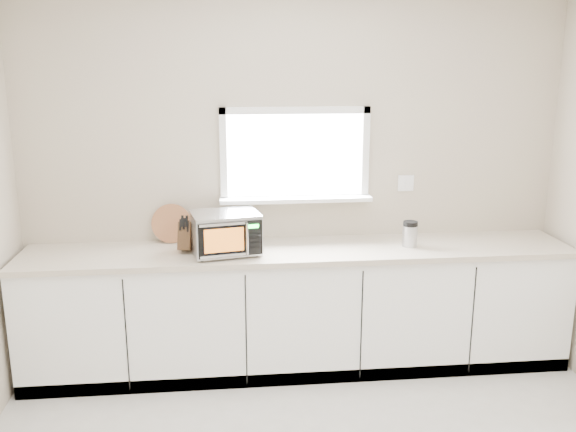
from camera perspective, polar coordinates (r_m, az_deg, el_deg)
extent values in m
cube|color=#AF9E8B|center=(4.55, 0.63, 3.28)|extent=(4.00, 0.02, 2.70)
cube|color=white|center=(4.50, 0.66, 5.74)|extent=(1.00, 0.02, 0.60)
cube|color=white|center=(4.50, 0.74, 1.59)|extent=(1.12, 0.16, 0.03)
cube|color=white|center=(4.45, 0.69, 9.86)|extent=(1.10, 0.04, 0.05)
cube|color=white|center=(4.55, 0.67, 1.66)|extent=(1.10, 0.04, 0.05)
cube|color=white|center=(4.46, -6.07, 5.58)|extent=(0.05, 0.04, 0.70)
cube|color=white|center=(4.58, 7.25, 5.77)|extent=(0.05, 0.04, 0.70)
cube|color=white|center=(4.72, 10.96, 3.04)|extent=(0.12, 0.01, 0.12)
cube|color=white|center=(4.53, 1.04, -8.82)|extent=(3.92, 0.60, 0.88)
cube|color=beige|center=(4.36, 1.08, -3.30)|extent=(3.92, 0.64, 0.04)
cylinder|color=black|center=(4.11, -8.05, -4.14)|extent=(0.02, 0.02, 0.01)
cylinder|color=black|center=(4.36, -8.62, -3.08)|extent=(0.02, 0.02, 0.01)
cylinder|color=black|center=(4.18, -2.93, -3.70)|extent=(0.02, 0.02, 0.01)
cylinder|color=black|center=(4.43, -3.79, -2.69)|extent=(0.02, 0.02, 0.01)
cube|color=#B5B7BD|center=(4.23, -5.88, -1.56)|extent=(0.51, 0.42, 0.27)
cube|color=black|center=(4.06, -5.39, -2.20)|extent=(0.43, 0.10, 0.24)
cube|color=orange|center=(4.05, -6.00, -2.27)|extent=(0.26, 0.06, 0.16)
cylinder|color=silver|center=(4.06, -3.82, -2.17)|extent=(0.02, 0.02, 0.21)
cube|color=black|center=(4.09, -3.28, -2.04)|extent=(0.11, 0.03, 0.23)
cube|color=#19FF33|center=(4.06, -3.28, -0.97)|extent=(0.07, 0.02, 0.03)
cube|color=silver|center=(4.19, -5.93, 0.27)|extent=(0.51, 0.42, 0.01)
cube|color=#4F311C|center=(4.32, -9.48, -1.85)|extent=(0.13, 0.20, 0.22)
cube|color=black|center=(4.26, -10.03, -0.82)|extent=(0.02, 0.04, 0.08)
cube|color=black|center=(4.25, -9.69, -0.71)|extent=(0.02, 0.04, 0.08)
cube|color=black|center=(4.25, -9.34, -0.95)|extent=(0.02, 0.04, 0.08)
cube|color=black|center=(4.25, -9.87, -0.48)|extent=(0.02, 0.04, 0.08)
cube|color=black|center=(4.24, -9.47, -0.49)|extent=(0.02, 0.04, 0.08)
cylinder|color=#A97241|center=(4.54, -10.86, -0.69)|extent=(0.29, 0.07, 0.29)
cylinder|color=#B5B7BD|center=(4.48, 11.33, -1.84)|extent=(0.13, 0.13, 0.15)
cylinder|color=black|center=(4.45, 11.39, -0.67)|extent=(0.12, 0.12, 0.04)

